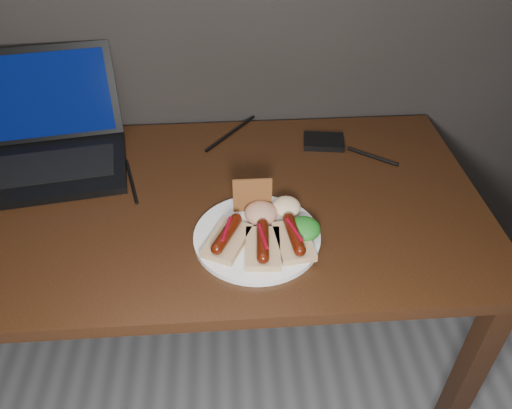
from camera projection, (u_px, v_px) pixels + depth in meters
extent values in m
cube|color=#341E0D|center=(183.00, 205.00, 1.17)|extent=(1.40, 0.70, 0.03)
cube|color=#341E0D|center=(460.00, 390.00, 1.21)|extent=(0.05, 0.05, 0.72)
cube|color=#341E0D|center=(391.00, 226.00, 1.67)|extent=(0.05, 0.05, 0.72)
cube|color=black|center=(51.00, 170.00, 1.24)|extent=(0.40, 0.31, 0.02)
cube|color=black|center=(49.00, 166.00, 1.23)|extent=(0.33, 0.19, 0.00)
cube|color=black|center=(44.00, 94.00, 1.29)|extent=(0.38, 0.15, 0.23)
cube|color=#060C40|center=(44.00, 94.00, 1.29)|extent=(0.34, 0.12, 0.20)
cube|color=black|center=(324.00, 142.00, 1.34)|extent=(0.12, 0.09, 0.02)
cylinder|color=black|center=(131.00, 181.00, 1.21)|extent=(0.05, 0.18, 0.01)
cylinder|color=black|center=(231.00, 133.00, 1.38)|extent=(0.14, 0.18, 0.01)
cylinder|color=black|center=(373.00, 156.00, 1.29)|extent=(0.12, 0.09, 0.01)
cylinder|color=silver|center=(257.00, 237.00, 1.06)|extent=(0.32, 0.32, 0.01)
cube|color=tan|center=(227.00, 241.00, 1.03)|extent=(0.11, 0.13, 0.02)
cylinder|color=#541505|center=(227.00, 234.00, 1.01)|extent=(0.06, 0.10, 0.02)
sphere|color=#541505|center=(217.00, 249.00, 0.98)|extent=(0.02, 0.02, 0.02)
sphere|color=#541505|center=(236.00, 219.00, 1.05)|extent=(0.02, 0.02, 0.02)
cylinder|color=maroon|center=(227.00, 229.00, 1.00)|extent=(0.03, 0.07, 0.01)
cube|color=tan|center=(263.00, 248.00, 1.01)|extent=(0.08, 0.12, 0.02)
cylinder|color=#541505|center=(263.00, 241.00, 1.00)|extent=(0.03, 0.10, 0.02)
sphere|color=#541505|center=(263.00, 258.00, 0.96)|extent=(0.03, 0.02, 0.02)
sphere|color=#541505|center=(263.00, 225.00, 1.03)|extent=(0.03, 0.02, 0.02)
cylinder|color=maroon|center=(263.00, 236.00, 0.99)|extent=(0.02, 0.07, 0.01)
cube|color=tan|center=(294.00, 241.00, 1.02)|extent=(0.08, 0.12, 0.02)
cylinder|color=#541505|center=(294.00, 234.00, 1.01)|extent=(0.04, 0.10, 0.02)
sphere|color=#541505|center=(300.00, 250.00, 0.97)|extent=(0.03, 0.02, 0.02)
sphere|color=#541505|center=(289.00, 219.00, 1.05)|extent=(0.03, 0.02, 0.02)
cylinder|color=maroon|center=(294.00, 230.00, 1.00)|extent=(0.03, 0.07, 0.01)
cube|color=#995A2A|center=(252.00, 195.00, 1.09)|extent=(0.09, 0.01, 0.08)
ellipsoid|color=#174F0F|center=(304.00, 229.00, 1.04)|extent=(0.07, 0.07, 0.04)
ellipsoid|color=maroon|center=(261.00, 213.00, 1.08)|extent=(0.07, 0.07, 0.04)
ellipsoid|color=beige|center=(286.00, 207.00, 1.09)|extent=(0.06, 0.06, 0.04)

